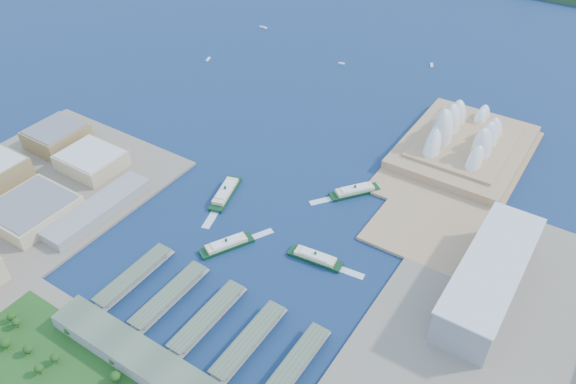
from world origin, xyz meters
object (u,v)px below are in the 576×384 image
Objects in this scene: opera_house at (468,129)px; ferry_a at (225,191)px; toaster_building at (490,277)px; ferry_b at (355,189)px; ferry_c at (226,243)px; ferry_d at (315,256)px.

ferry_a is (-182.71, -215.06, -26.40)m from opera_house.
opera_house is 1.16× the size of toaster_building.
toaster_building is 2.83× the size of ferry_b.
ferry_c is at bearing -67.55° from ferry_a.
opera_house is 3.28× the size of ferry_b.
toaster_building is at bearing 16.17° from ferry_b.
toaster_building is 151.78m from ferry_d.
toaster_building reaches higher than ferry_d.
ferry_b is 152.66m from ferry_c.
toaster_building is 2.62× the size of ferry_a.
toaster_building is (90.00, -200.00, -11.50)m from opera_house.
ferry_d is at bearing -130.40° from ferry_c.
opera_house is at bearing -18.62° from ferry_d.
opera_house is 3.40× the size of ferry_c.
toaster_building is at bearing -65.77° from opera_house.
toaster_building reaches higher than ferry_c.
opera_house is at bearing -87.79° from ferry_c.
ferry_b is at bearing 17.96° from ferry_a.
opera_house is 3.04× the size of ferry_a.
ferry_a reaches higher than ferry_b.
opera_house reaches higher than ferry_c.
opera_house is at bearing 100.56° from ferry_b.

